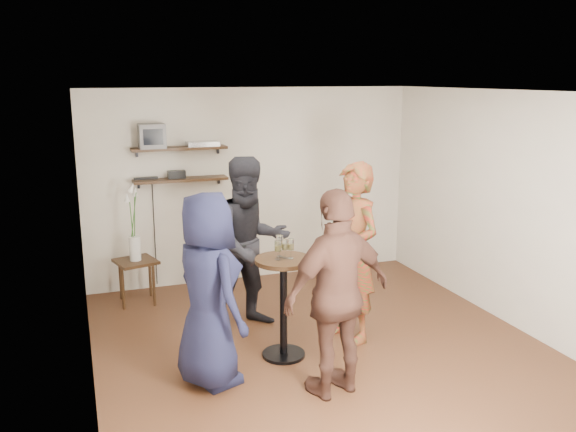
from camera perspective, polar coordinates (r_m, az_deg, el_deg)
The scene contains 18 objects.
room at distance 5.98m, azimuth 3.48°, elevation -1.02°, with size 4.58×5.08×2.68m.
shelf_upper at distance 7.87m, azimuth -10.13°, elevation 6.25°, with size 1.20×0.25×0.04m, color black.
shelf_lower at distance 7.92m, azimuth -10.01°, elevation 3.38°, with size 1.20×0.25×0.04m, color black.
crt_monitor at distance 7.80m, azimuth -12.64°, elevation 7.32°, with size 0.32×0.30×0.30m, color #59595B.
dvd_deck at distance 7.91m, azimuth -8.01°, elevation 6.71°, with size 0.40×0.24×0.06m, color silver.
radio at distance 7.90m, azimuth -10.38°, elevation 3.84°, with size 0.22×0.10×0.10m, color black.
power_strip at distance 7.91m, azimuth -13.16°, elevation 3.46°, with size 0.30×0.05×0.03m, color black.
side_table at distance 7.72m, azimuth -14.03°, elevation -4.66°, with size 0.56×0.56×0.55m.
vase_lilies at distance 7.61m, azimuth -14.20°, elevation -1.81°, with size 0.19×0.20×0.97m.
drinks_table at distance 6.02m, azimuth -0.42°, elevation -7.31°, with size 0.56×0.56×1.02m.
wine_glass_fl at distance 5.83m, azimuth -0.96°, elevation -2.90°, with size 0.06×0.06×0.19m.
wine_glass_fr at distance 5.86m, azimuth 0.26°, elevation -2.75°, with size 0.07×0.07×0.20m.
wine_glass_bl at distance 5.92m, azimuth -0.81°, elevation -2.49°, with size 0.07×0.07×0.21m.
wine_glass_br at distance 5.89m, azimuth -0.27°, elevation -2.77°, with size 0.06×0.06×0.19m.
person_plaid at distance 6.39m, azimuth 6.12°, elevation -3.42°, with size 0.69×0.45×1.90m, color red.
person_dark at distance 6.67m, azimuth -3.57°, elevation -2.60°, with size 0.93×0.72×1.91m, color black.
person_navy at distance 5.49m, azimuth -7.49°, elevation -6.89°, with size 0.87×0.56×1.78m, color black.
person_brown at distance 5.28m, azimuth 4.67°, elevation -7.27°, with size 1.08×0.45×1.84m, color #44261D.
Camera 1 is at (-2.28, -5.33, 2.74)m, focal length 38.00 mm.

